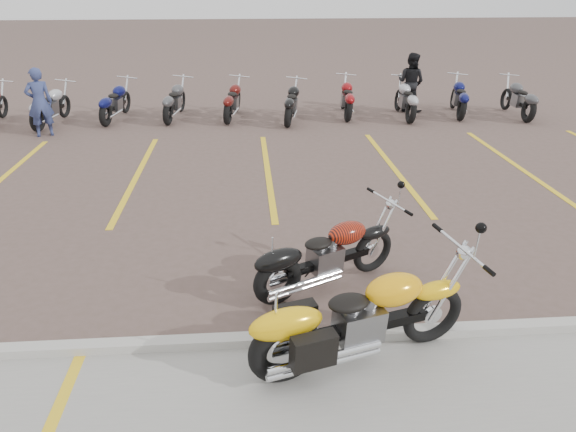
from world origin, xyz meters
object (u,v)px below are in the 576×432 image
yellow_cruiser (355,321)px  person_b (411,82)px  person_a (39,102)px  flame_cruiser (323,258)px

yellow_cruiser → person_b: 12.41m
person_a → person_b: 10.33m
flame_cruiser → person_a: 10.19m
yellow_cruiser → person_a: 11.54m
person_a → person_b: size_ratio=1.00×
yellow_cruiser → person_a: size_ratio=1.40×
person_a → person_b: person_b is taller
yellow_cruiser → person_a: (-6.21, 9.71, 0.36)m
yellow_cruiser → person_b: size_ratio=1.40×
yellow_cruiser → flame_cruiser: (-0.13, 1.55, -0.06)m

